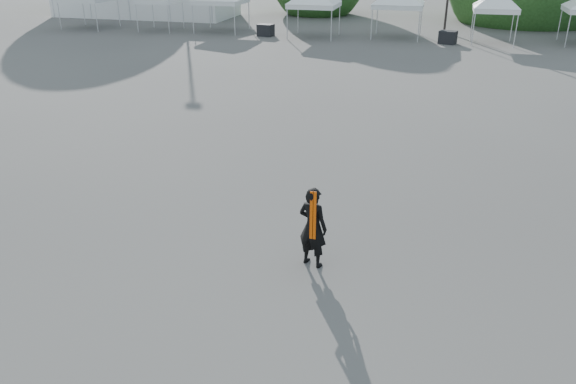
# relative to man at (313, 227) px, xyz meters

# --- Properties ---
(ground) EXTENTS (120.00, 120.00, 0.00)m
(ground) POSITION_rel_man_xyz_m (-0.80, 1.17, -0.86)
(ground) COLOR #474442
(ground) RESTS_ON ground
(man) EXTENTS (0.72, 0.59, 1.71)m
(man) POSITION_rel_man_xyz_m (0.00, 0.00, 0.00)
(man) COLOR black
(man) RESTS_ON ground
(crate_west) EXTENTS (1.13, 0.94, 0.79)m
(crate_west) POSITION_rel_man_xyz_m (-9.63, 28.17, -0.46)
(crate_west) COLOR black
(crate_west) RESTS_ON ground
(crate_mid) EXTENTS (1.20, 1.03, 0.80)m
(crate_mid) POSITION_rel_man_xyz_m (2.45, 28.15, -0.46)
(crate_mid) COLOR black
(crate_mid) RESTS_ON ground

